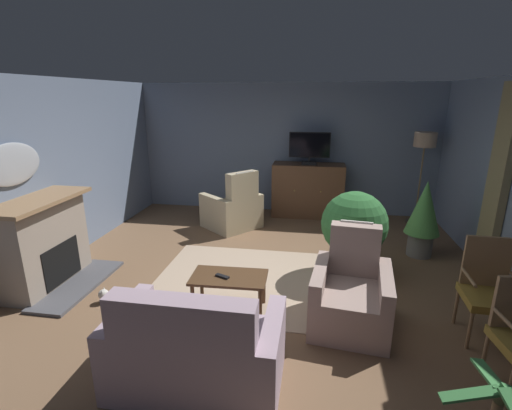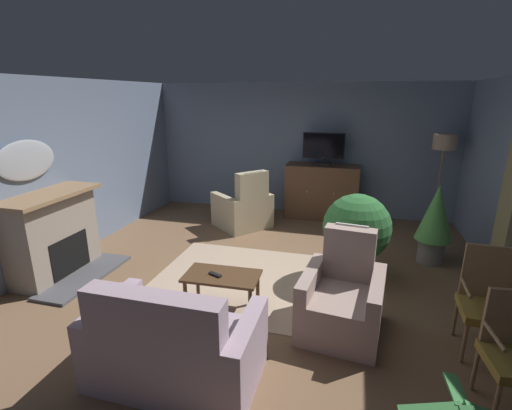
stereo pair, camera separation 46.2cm
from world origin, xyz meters
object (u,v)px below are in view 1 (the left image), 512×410
object	(u,v)px
wall_mirror_oval	(12,164)
armchair_in_far_corner	(233,210)
potted_plant_on_hearth_side	(424,214)
cat	(122,296)
tv_cabinet	(308,191)
armchair_facing_sofa	(351,296)
tv_remote	(222,276)
floor_lamp	(424,150)
sofa_floral	(196,352)
television	(310,147)
potted_plant_leafy_by_curtain	(354,227)
fireplace	(44,244)
side_chair_nearest_door	(489,288)
coffee_table	(229,281)

from	to	relation	value
wall_mirror_oval	armchair_in_far_corner	xyz separation A→B (m)	(2.17, 2.53, -1.25)
armchair_in_far_corner	potted_plant_on_hearth_side	world-z (taller)	potted_plant_on_hearth_side
armchair_in_far_corner	wall_mirror_oval	bearing A→B (deg)	-130.70
wall_mirror_oval	cat	distance (m)	2.10
tv_cabinet	armchair_facing_sofa	size ratio (longest dim) A/B	1.35
tv_remote	potted_plant_on_hearth_side	xyz separation A→B (m)	(2.64, 2.03, 0.22)
cat	floor_lamp	bearing A→B (deg)	40.70
tv_cabinet	cat	bearing A→B (deg)	-119.28
sofa_floral	floor_lamp	xyz separation A→B (m)	(2.89, 4.76, 1.10)
television	potted_plant_leafy_by_curtain	xyz separation A→B (m)	(0.69, -2.49, -0.73)
fireplace	television	distance (m)	4.82
tv_remote	potted_plant_leafy_by_curtain	size ratio (longest dim) A/B	0.14
tv_cabinet	armchair_facing_sofa	xyz separation A→B (m)	(0.58, -3.74, -0.19)
wall_mirror_oval	floor_lamp	distance (m)	6.56
armchair_facing_sofa	potted_plant_leafy_by_curtain	distance (m)	1.25
tv_cabinet	cat	world-z (taller)	tv_cabinet
sofa_floral	cat	distance (m)	1.76
potted_plant_leafy_by_curtain	side_chair_nearest_door	bearing A→B (deg)	-43.10
television	coffee_table	bearing A→B (deg)	-102.04
tv_cabinet	sofa_floral	xyz separation A→B (m)	(-0.79, -4.89, -0.18)
wall_mirror_oval	potted_plant_on_hearth_side	distance (m)	5.69
cat	coffee_table	bearing A→B (deg)	2.05
sofa_floral	armchair_in_far_corner	world-z (taller)	armchair_in_far_corner
armchair_facing_sofa	side_chair_nearest_door	world-z (taller)	armchair_facing_sofa
coffee_table	potted_plant_leafy_by_curtain	distance (m)	1.90
coffee_table	potted_plant_leafy_by_curtain	world-z (taller)	potted_plant_leafy_by_curtain
fireplace	potted_plant_on_hearth_side	size ratio (longest dim) A/B	1.18
wall_mirror_oval	armchair_facing_sofa	world-z (taller)	wall_mirror_oval
armchair_in_far_corner	cat	size ratio (longest dim) A/B	1.70
fireplace	coffee_table	xyz separation A→B (m)	(2.50, -0.23, -0.19)
sofa_floral	floor_lamp	distance (m)	5.68
wall_mirror_oval	television	bearing A→B (deg)	44.14
tv_cabinet	side_chair_nearest_door	distance (m)	4.18
coffee_table	armchair_facing_sofa	size ratio (longest dim) A/B	0.83
tv_remote	floor_lamp	distance (m)	4.77
armchair_in_far_corner	potted_plant_on_hearth_side	xyz separation A→B (m)	(3.15, -0.77, 0.32)
sofa_floral	floor_lamp	bearing A→B (deg)	58.70
floor_lamp	tv_cabinet	bearing A→B (deg)	176.50
potted_plant_on_hearth_side	floor_lamp	xyz separation A→B (m)	(0.31, 1.59, 0.77)
tv_remote	armchair_facing_sofa	xyz separation A→B (m)	(1.43, 0.01, -0.11)
side_chair_nearest_door	potted_plant_leafy_by_curtain	world-z (taller)	potted_plant_leafy_by_curtain
tv_cabinet	potted_plant_on_hearth_side	xyz separation A→B (m)	(1.80, -1.72, 0.15)
tv_remote	wall_mirror_oval	bearing A→B (deg)	-162.52
fireplace	floor_lamp	size ratio (longest dim) A/B	0.80
tv_remote	potted_plant_leafy_by_curtain	distance (m)	1.96
floor_lamp	fireplace	bearing A→B (deg)	-148.14
sofa_floral	potted_plant_on_hearth_side	world-z (taller)	potted_plant_on_hearth_side
tv_cabinet	floor_lamp	size ratio (longest dim) A/B	0.81
tv_remote	sofa_floral	size ratio (longest dim) A/B	0.12
wall_mirror_oval	side_chair_nearest_door	size ratio (longest dim) A/B	0.90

